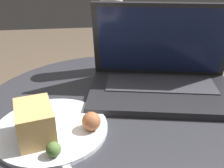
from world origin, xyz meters
name	(u,v)px	position (x,y,z in m)	size (l,w,h in m)	color
table	(119,160)	(0.00, 0.00, 0.41)	(0.69, 0.69, 0.57)	#9E9EA3
napkin	(37,139)	(-0.18, -0.10, 0.58)	(0.21, 0.18, 0.00)	white
laptop	(161,75)	(0.12, 0.07, 0.62)	(0.39, 0.28, 0.22)	#232326
beer_glass	(111,31)	(0.01, 0.22, 0.70)	(0.06, 0.06, 0.25)	gold
snack_plate	(47,126)	(-0.16, -0.09, 0.60)	(0.23, 0.23, 0.08)	silver
fork	(57,155)	(-0.14, -0.15, 0.58)	(0.09, 0.15, 0.00)	silver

